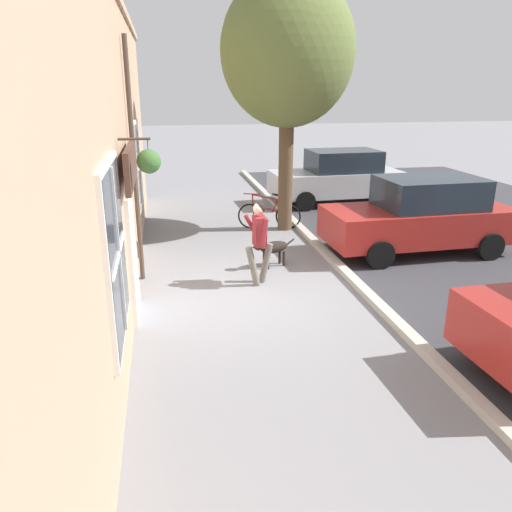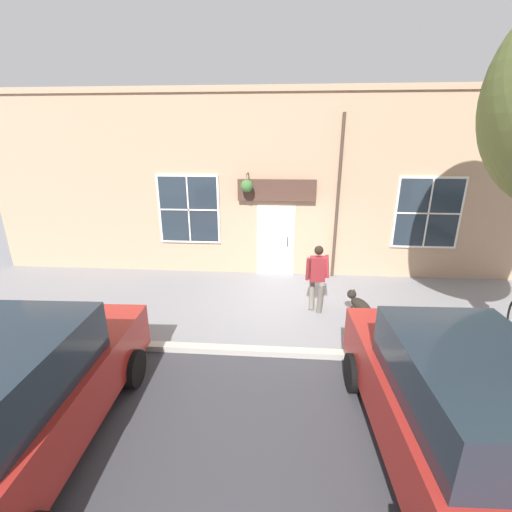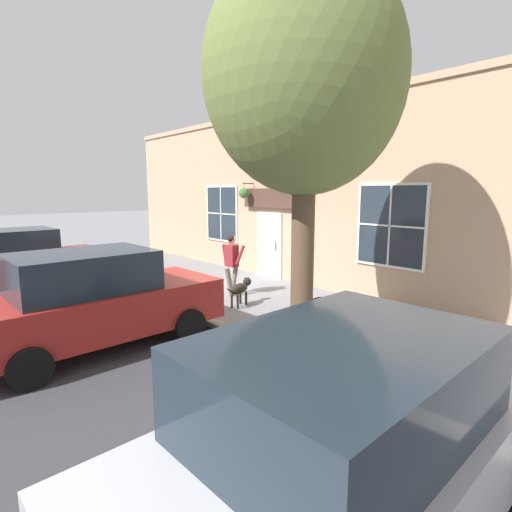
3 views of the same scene
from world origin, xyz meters
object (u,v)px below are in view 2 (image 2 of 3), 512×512
Objects in this scene: parked_car_nearest_curb at (15,400)px; dog_on_leash at (359,304)px; pedestrian_walking at (317,273)px; parked_car_mid_block at (460,411)px.

dog_on_leash is at bearing 127.59° from parked_car_nearest_curb.
parked_car_mid_block is at bearing 17.68° from pedestrian_walking.
pedestrian_walking is 4.26m from parked_car_mid_block.
parked_car_nearest_curb is (4.28, -4.07, -0.10)m from pedestrian_walking.
pedestrian_walking is 5.90m from parked_car_nearest_curb.
dog_on_leash is 3.66m from parked_car_mid_block.
pedestrian_walking is 0.38× the size of parked_car_mid_block.
parked_car_nearest_curb is at bearing -87.63° from parked_car_mid_block.
pedestrian_walking is at bearing -162.32° from parked_car_mid_block.
pedestrian_walking is at bearing 136.44° from parked_car_nearest_curb.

